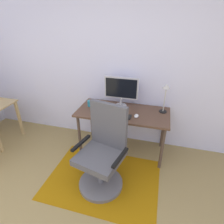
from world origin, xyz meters
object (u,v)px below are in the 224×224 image
Objects in this scene: cell_phone at (95,112)px; office_chair at (103,156)px; desk at (123,116)px; keyboard at (116,115)px; monitor at (121,89)px; coffee_cup at (90,103)px; computer_mouse at (136,116)px; desk_lamp at (166,93)px.

cell_phone is 0.13× the size of office_chair.
keyboard is at bearing -110.89° from desk.
monitor is 1.20× the size of keyboard.
desk is 1.25× the size of office_chair.
coffee_cup is (-0.46, -0.14, -0.23)m from monitor.
coffee_cup is at bearing -163.30° from monitor.
keyboard is at bearing -23.39° from coffee_cup.
keyboard is 0.32m from cell_phone.
coffee_cup is (-0.47, 0.20, 0.04)m from keyboard.
keyboard reaches higher than cell_phone.
monitor is 4.96× the size of computer_mouse.
coffee_cup is at bearing 115.06° from cell_phone.
desk is 9.70× the size of cell_phone.
monitor is at bearing 112.54° from desk.
office_chair is at bearing -75.32° from cell_phone.
desk_lamp is at bearing 3.88° from cell_phone.
coffee_cup reaches higher than computer_mouse.
monitor is at bearing 176.55° from desk_lamp.
office_chair is at bearing -97.09° from desk.
desk is 14.57× the size of coffee_cup.
computer_mouse is 0.73m from office_chair.
keyboard is (-0.06, -0.17, 0.08)m from desk.
keyboard is 0.76m from desk_lamp.
coffee_cup is 0.67× the size of cell_phone.
keyboard is 1.00× the size of desk_lamp.
cell_phone is at bearing 177.86° from keyboard.
cell_phone is at bearing -176.69° from computer_mouse.
office_chair is (0.45, -0.75, -0.32)m from coffee_cup.
monitor is at bearing 134.49° from computer_mouse.
cell_phone is 1.04m from desk_lamp.
monitor is 1.20× the size of desk_lamp.
office_chair is at bearing -91.03° from monitor.
desk_lamp is at bearing -3.45° from monitor.
cell_phone is at bearing -163.04° from desk_lamp.
desk is at bearing -4.00° from coffee_cup.
desk is at bearing -67.46° from monitor.
computer_mouse is at bearing -11.79° from coffee_cup.
desk is at bearing -166.52° from desk_lamp.
monitor reaches higher than office_chair.
cell_phone is at bearing -51.85° from coffee_cup.
keyboard is 0.39× the size of office_chair.
coffee_cup reaches higher than keyboard.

